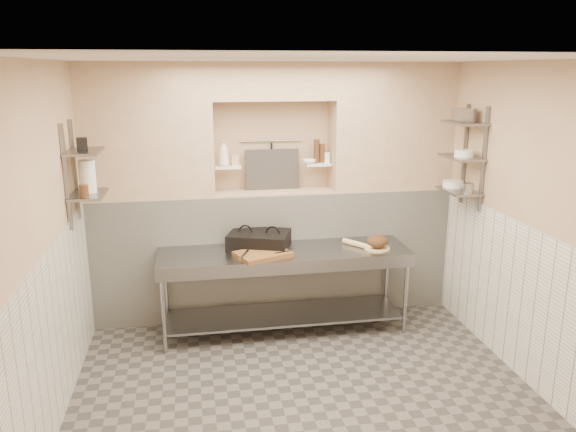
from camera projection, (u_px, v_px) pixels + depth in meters
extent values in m
cube|color=#56514C|center=(304.00, 396.00, 4.91)|extent=(4.00, 3.90, 0.10)
cube|color=silver|center=(307.00, 52.00, 4.17)|extent=(4.00, 3.90, 0.10)
cube|color=tan|center=(38.00, 252.00, 4.20)|extent=(0.10, 3.90, 2.80)
cube|color=tan|center=(536.00, 226.00, 4.88)|extent=(0.10, 3.90, 2.80)
cube|color=tan|center=(271.00, 188.00, 6.45)|extent=(4.00, 0.10, 2.80)
cube|color=tan|center=(391.00, 361.00, 2.64)|extent=(4.00, 0.10, 2.80)
cube|color=silver|center=(274.00, 252.00, 6.39)|extent=(4.00, 0.40, 1.40)
cube|color=tan|center=(274.00, 192.00, 6.21)|extent=(1.30, 0.40, 0.02)
cube|color=tan|center=(147.00, 131.00, 5.81)|extent=(1.35, 0.40, 1.40)
cube|color=tan|center=(391.00, 127.00, 6.25)|extent=(1.35, 0.40, 1.40)
cube|color=tan|center=(273.00, 81.00, 5.90)|extent=(1.30, 0.40, 0.40)
cube|color=silver|center=(56.00, 336.00, 4.39)|extent=(0.02, 3.90, 1.40)
cube|color=silver|center=(521.00, 301.00, 5.05)|extent=(0.02, 3.90, 1.40)
cube|color=white|center=(228.00, 167.00, 6.05)|extent=(0.28, 0.16, 0.02)
cube|color=white|center=(318.00, 164.00, 6.22)|extent=(0.28, 0.16, 0.02)
cylinder|color=gray|center=(271.00, 141.00, 6.23)|extent=(0.70, 0.02, 0.02)
cylinder|color=black|center=(272.00, 156.00, 6.25)|extent=(0.02, 0.02, 0.30)
cube|color=#383330|center=(272.00, 169.00, 6.24)|extent=(0.60, 0.08, 0.45)
cube|color=slate|center=(75.00, 170.00, 5.30)|extent=(0.03, 0.03, 0.95)
cube|color=slate|center=(66.00, 178.00, 4.92)|extent=(0.03, 0.03, 0.95)
cube|color=slate|center=(88.00, 195.00, 5.19)|extent=(0.30, 0.50, 0.02)
cube|color=slate|center=(84.00, 152.00, 5.08)|extent=(0.30, 0.50, 0.03)
cube|color=slate|center=(465.00, 154.00, 5.94)|extent=(0.03, 0.03, 1.05)
cube|color=slate|center=(484.00, 160.00, 5.56)|extent=(0.03, 0.03, 1.05)
cube|color=slate|center=(459.00, 191.00, 5.82)|extent=(0.30, 0.50, 0.02)
cube|color=slate|center=(461.00, 157.00, 5.73)|extent=(0.30, 0.50, 0.02)
cube|color=slate|center=(464.00, 123.00, 5.64)|extent=(0.30, 0.50, 0.03)
cube|color=gray|center=(284.00, 252.00, 5.82)|extent=(2.60, 0.70, 0.04)
cube|color=gray|center=(284.00, 314.00, 6.00)|extent=(2.45, 0.60, 0.03)
cube|color=gray|center=(290.00, 269.00, 5.52)|extent=(2.60, 0.02, 0.12)
cylinder|color=gray|center=(164.00, 313.00, 5.46)|extent=(0.04, 0.04, 0.86)
cylinder|color=gray|center=(166.00, 290.00, 6.01)|extent=(0.04, 0.04, 0.86)
cylinder|color=gray|center=(406.00, 295.00, 5.87)|extent=(0.04, 0.04, 0.86)
cylinder|color=gray|center=(387.00, 276.00, 6.42)|extent=(0.04, 0.04, 0.86)
cube|color=black|center=(259.00, 243.00, 5.90)|extent=(0.73, 0.62, 0.11)
cube|color=black|center=(259.00, 235.00, 5.88)|extent=(0.73, 0.62, 0.06)
cube|color=brown|center=(263.00, 254.00, 5.63)|extent=(0.61, 0.53, 0.05)
cube|color=gray|center=(286.00, 252.00, 5.63)|extent=(0.24, 0.10, 0.01)
cylinder|color=gray|center=(244.00, 255.00, 5.51)|extent=(0.12, 0.25, 0.02)
imported|color=white|center=(281.00, 242.00, 6.02)|extent=(0.21, 0.21, 0.05)
cylinder|color=tan|center=(358.00, 244.00, 5.94)|extent=(0.26, 0.34, 0.06)
cylinder|color=tan|center=(377.00, 248.00, 5.87)|extent=(0.27, 0.27, 0.02)
ellipsoid|color=#4C2D19|center=(377.00, 241.00, 5.85)|extent=(0.22, 0.22, 0.13)
imported|color=white|center=(224.00, 153.00, 5.97)|extent=(0.13, 0.13, 0.28)
cube|color=tan|center=(235.00, 160.00, 6.07)|extent=(0.08, 0.08, 0.12)
imported|color=white|center=(309.00, 162.00, 6.17)|extent=(0.19, 0.19, 0.05)
cylinder|color=#452918|center=(322.00, 153.00, 6.23)|extent=(0.06, 0.06, 0.21)
cylinder|color=#452918|center=(317.00, 151.00, 6.21)|extent=(0.07, 0.07, 0.26)
cylinder|color=white|center=(327.00, 158.00, 6.22)|extent=(0.07, 0.07, 0.11)
cylinder|color=white|center=(87.00, 176.00, 5.19)|extent=(0.15, 0.15, 0.30)
cylinder|color=#452918|center=(84.00, 191.00, 4.99)|extent=(0.08, 0.08, 0.12)
cube|color=black|center=(82.00, 144.00, 4.99)|extent=(0.11, 0.11, 0.12)
cylinder|color=white|center=(453.00, 184.00, 5.94)|extent=(0.22, 0.22, 0.06)
cylinder|color=gray|center=(468.00, 188.00, 5.62)|extent=(0.11, 0.11, 0.11)
cylinder|color=white|center=(464.00, 153.00, 5.67)|extent=(0.19, 0.19, 0.07)
cube|color=gray|center=(464.00, 115.00, 5.64)|extent=(0.17, 0.21, 0.13)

